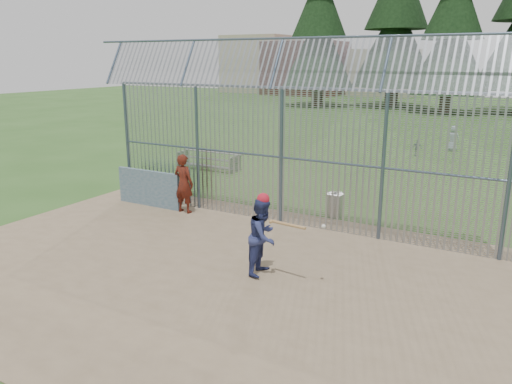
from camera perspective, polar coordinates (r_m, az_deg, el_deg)
The scene contains 12 objects.
ground at distance 12.29m, azimuth -4.61°, elevation -7.99°, with size 120.00×120.00×0.00m, color #2D511E.
dirt_infield at distance 11.91m, azimuth -5.97°, elevation -8.74°, with size 14.00×10.00×0.02m, color #756047.
dugout_wall at distance 16.97m, azimuth -12.15°, elevation 0.44°, with size 2.50×0.12×1.20m, color #38566B.
batter at distance 11.30m, azimuth 0.81°, elevation -5.08°, with size 0.86×0.67×1.78m, color navy.
onlooker at distance 15.95m, azimuth -8.27°, elevation 0.97°, with size 0.69×0.45×1.89m, color maroon.
bg_kid_standing at distance 28.60m, azimuth 21.58°, elevation 5.69°, with size 0.66×0.43×1.35m, color gray.
bg_kid_seated at distance 26.53m, azimuth 17.95°, elevation 4.80°, with size 0.49×0.21×0.84m, color slate.
batting_gear at distance 10.97m, azimuth 1.39°, elevation -1.35°, with size 1.66×0.37×0.62m.
trash_can at distance 15.74m, azimuth 9.00°, elevation -1.46°, with size 0.56×0.56×0.82m.
bleacher at distance 22.47m, azimuth -5.46°, elevation 3.70°, with size 3.00×0.95×0.72m.
backstop_fence at distance 13.79m, azimuth 9.54°, elevation 4.65°, with size 20.09×0.81×5.30m.
distant_buildings at distance 72.18m, azimuth 5.29°, elevation 14.01°, with size 26.50×10.50×8.00m.
Camera 1 is at (6.37, -9.35, 4.79)m, focal length 35.00 mm.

